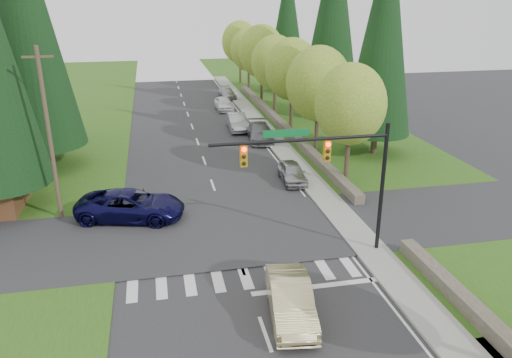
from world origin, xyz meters
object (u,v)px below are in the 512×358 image
object	(u,v)px
suv_navy	(131,205)
parked_car_b	(260,132)
sedan_champagne	(291,300)
parked_car_d	(224,104)
parked_car_e	(227,93)
parked_car_a	(292,172)
parked_car_c	(237,122)

from	to	relation	value
suv_navy	parked_car_b	distance (m)	18.36
sedan_champagne	suv_navy	world-z (taller)	suv_navy
parked_car_b	parked_car_d	size ratio (longest dim) A/B	1.19
suv_navy	sedan_champagne	bearing A→B (deg)	-134.69
sedan_champagne	suv_navy	size ratio (longest dim) A/B	0.77
sedan_champagne	parked_car_e	size ratio (longest dim) A/B	1.11
parked_car_a	parked_car_e	distance (m)	30.28
parked_car_c	parked_car_e	xyz separation A→B (m)	(1.40, 15.52, -0.15)
parked_car_a	parked_car_e	world-z (taller)	parked_car_a
sedan_champagne	parked_car_d	distance (m)	38.91
parked_car_a	parked_car_e	size ratio (longest dim) A/B	0.92
parked_car_e	parked_car_d	bearing A→B (deg)	-104.76
sedan_champagne	suv_navy	bearing A→B (deg)	128.41
sedan_champagne	parked_car_d	bearing A→B (deg)	93.13
parked_car_a	parked_car_d	xyz separation A→B (m)	(-1.40, 23.66, 0.07)
parked_car_c	parked_car_e	bearing A→B (deg)	86.56
parked_car_b	parked_car_c	xyz separation A→B (m)	(-1.40, 4.11, 0.02)
sedan_champagne	suv_navy	xyz separation A→B (m)	(-6.65, 11.09, 0.07)
suv_navy	parked_car_c	bearing A→B (deg)	-12.64
parked_car_b	parked_car_e	bearing A→B (deg)	96.56
sedan_champagne	parked_car_a	bearing A→B (deg)	81.50
parked_car_a	parked_car_d	world-z (taller)	parked_car_d
parked_car_b	parked_car_d	bearing A→B (deg)	102.71
sedan_champagne	parked_car_a	xyz separation A→B (m)	(4.33, 15.14, -0.11)
parked_car_b	parked_car_c	bearing A→B (deg)	115.39
parked_car_a	parked_car_d	distance (m)	23.70
parked_car_a	parked_car_b	size ratio (longest dim) A/B	0.77
parked_car_c	suv_navy	bearing A→B (deg)	-115.26
parked_car_c	sedan_champagne	bearing A→B (deg)	-93.87
parked_car_b	parked_car_d	world-z (taller)	parked_car_b
suv_navy	parked_car_b	bearing A→B (deg)	-22.39
parked_car_a	suv_navy	bearing A→B (deg)	-156.82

